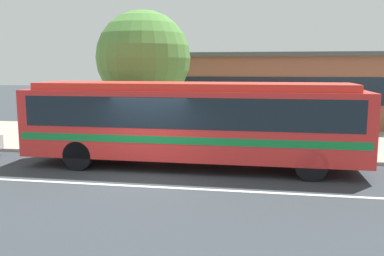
# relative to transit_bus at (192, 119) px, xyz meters

# --- Properties ---
(ground_plane) EXTENTS (120.00, 120.00, 0.00)m
(ground_plane) POSITION_rel_transit_bus_xyz_m (-1.18, -1.75, -1.70)
(ground_plane) COLOR #33393E
(sidewalk_slab) EXTENTS (60.00, 8.00, 0.12)m
(sidewalk_slab) POSITION_rel_transit_bus_xyz_m (-1.18, 5.35, -1.64)
(sidewalk_slab) COLOR #A19889
(sidewalk_slab) RESTS_ON ground_plane
(lane_stripe_center) EXTENTS (56.00, 0.16, 0.01)m
(lane_stripe_center) POSITION_rel_transit_bus_xyz_m (-1.18, -2.55, -1.70)
(lane_stripe_center) COLOR silver
(lane_stripe_center) RESTS_ON ground_plane
(transit_bus) EXTENTS (11.54, 2.54, 2.93)m
(transit_bus) POSITION_rel_transit_bus_xyz_m (0.00, 0.00, 0.00)
(transit_bus) COLOR red
(transit_bus) RESTS_ON ground_plane
(pedestrian_waiting_near_sign) EXTENTS (0.48, 0.48, 1.74)m
(pedestrian_waiting_near_sign) POSITION_rel_transit_bus_xyz_m (-2.36, 2.07, -0.56)
(pedestrian_waiting_near_sign) COLOR #6B634F
(pedestrian_waiting_near_sign) RESTS_ON sidewalk_slab
(pedestrian_walking_along_curb) EXTENTS (0.47, 0.47, 1.77)m
(pedestrian_walking_along_curb) POSITION_rel_transit_bus_xyz_m (-2.45, 2.00, -0.54)
(pedestrian_walking_along_curb) COLOR #7D634A
(pedestrian_walking_along_curb) RESTS_ON sidewalk_slab
(pedestrian_standing_by_tree) EXTENTS (0.36, 0.36, 1.73)m
(pedestrian_standing_by_tree) POSITION_rel_transit_bus_xyz_m (3.17, 2.61, -0.56)
(pedestrian_standing_by_tree) COLOR navy
(pedestrian_standing_by_tree) RESTS_ON sidewalk_slab
(bus_stop_sign) EXTENTS (0.16, 0.43, 2.58)m
(bus_stop_sign) POSITION_rel_transit_bus_xyz_m (3.27, 1.89, 0.07)
(bus_stop_sign) COLOR gray
(bus_stop_sign) RESTS_ON sidewalk_slab
(street_tree_near_stop) EXTENTS (4.25, 4.25, 5.86)m
(street_tree_near_stop) POSITION_rel_transit_bus_xyz_m (-2.97, 4.40, 2.14)
(street_tree_near_stop) COLOR brown
(street_tree_near_stop) RESTS_ON sidewalk_slab
(station_building) EXTENTS (17.73, 9.23, 4.25)m
(station_building) POSITION_rel_transit_bus_xyz_m (2.37, 13.16, 0.43)
(station_building) COLOR brown
(station_building) RESTS_ON ground_plane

